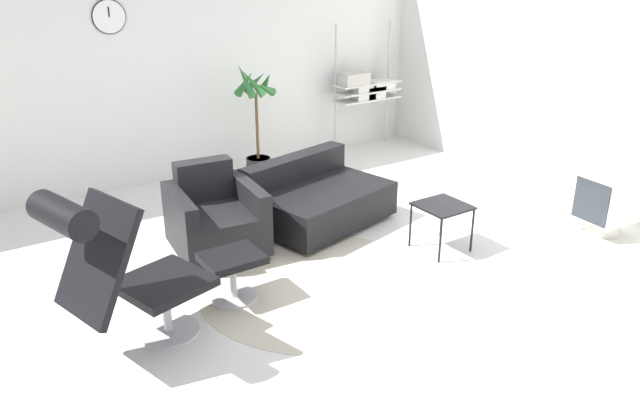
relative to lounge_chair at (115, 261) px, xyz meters
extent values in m
plane|color=silver|center=(1.88, 0.44, -0.71)|extent=(12.00, 12.00, 0.00)
cube|color=silver|center=(1.88, 3.23, 0.69)|extent=(12.00, 0.06, 2.80)
cylinder|color=black|center=(1.02, 3.19, 1.20)|extent=(0.36, 0.01, 0.36)
cylinder|color=white|center=(1.02, 3.18, 1.20)|extent=(0.34, 0.02, 0.34)
cube|color=black|center=(1.02, 3.17, 1.25)|extent=(0.01, 0.01, 0.10)
cube|color=silver|center=(5.07, 0.44, 0.69)|extent=(0.06, 12.00, 2.80)
cylinder|color=#BCB29E|center=(1.59, 0.08, -0.71)|extent=(1.97, 1.97, 0.01)
cylinder|color=#BCBCC1|center=(0.33, 0.09, -0.70)|extent=(0.54, 0.54, 0.02)
cylinder|color=#BCBCC1|center=(0.33, 0.09, -0.52)|extent=(0.06, 0.06, 0.34)
cube|color=black|center=(0.33, 0.09, -0.31)|extent=(0.69, 0.68, 0.06)
cube|color=black|center=(-0.11, -0.03, 0.07)|extent=(0.53, 0.64, 0.71)
cylinder|color=black|center=(-0.28, -0.08, 0.41)|extent=(0.32, 0.53, 0.19)
cylinder|color=#BCBCC1|center=(0.93, 0.26, -0.70)|extent=(0.36, 0.36, 0.02)
cylinder|color=#BCBCC1|center=(0.93, 0.26, -0.54)|extent=(0.05, 0.05, 0.30)
cube|color=black|center=(0.93, 0.26, -0.36)|extent=(0.45, 0.38, 0.06)
cube|color=silver|center=(1.17, 1.07, -0.68)|extent=(0.69, 0.72, 0.06)
cube|color=black|center=(1.17, 1.07, -0.47)|extent=(0.60, 0.86, 0.35)
cube|color=black|center=(1.21, 1.39, -0.11)|extent=(0.54, 0.24, 0.37)
cube|color=black|center=(1.49, 1.04, -0.37)|extent=(0.21, 0.81, 0.56)
cube|color=black|center=(0.86, 1.11, -0.37)|extent=(0.21, 0.81, 0.56)
cube|color=black|center=(2.31, 1.10, -0.69)|extent=(1.33, 1.03, 0.05)
cube|color=black|center=(2.31, 1.10, -0.49)|extent=(1.49, 1.20, 0.34)
cube|color=black|center=(2.22, 1.45, -0.20)|extent=(1.33, 0.49, 0.25)
cube|color=black|center=(2.91, 0.01, -0.28)|extent=(0.43, 0.43, 0.02)
cylinder|color=black|center=(2.71, -0.18, -0.50)|extent=(0.02, 0.02, 0.42)
cylinder|color=black|center=(3.10, -0.18, -0.50)|extent=(0.02, 0.02, 0.42)
cylinder|color=black|center=(2.71, 0.21, -0.50)|extent=(0.02, 0.02, 0.42)
cylinder|color=black|center=(3.10, 0.21, -0.50)|extent=(0.02, 0.02, 0.42)
cylinder|color=beige|center=(4.49, -0.60, -0.64)|extent=(0.33, 0.33, 0.14)
cube|color=beige|center=(4.49, -0.60, -0.34)|extent=(0.53, 0.47, 0.46)
cube|color=#282D33|center=(4.24, -0.58, -0.34)|extent=(0.04, 0.37, 0.40)
cylinder|color=#333338|center=(2.48, 2.73, -0.60)|extent=(0.30, 0.30, 0.22)
cylinder|color=#382819|center=(2.48, 2.73, -0.50)|extent=(0.27, 0.27, 0.02)
cylinder|color=brown|center=(2.48, 2.73, -0.09)|extent=(0.04, 0.04, 0.79)
cone|color=#2D6B33|center=(2.61, 2.71, 0.42)|extent=(0.15, 0.34, 0.31)
cone|color=#2D6B33|center=(2.53, 2.84, 0.41)|extent=(0.32, 0.21, 0.28)
cone|color=#2D6B33|center=(2.41, 2.86, 0.41)|extent=(0.36, 0.25, 0.29)
cone|color=#2D6B33|center=(2.35, 2.71, 0.47)|extent=(0.14, 0.36, 0.39)
cone|color=#2D6B33|center=(2.40, 2.64, 0.44)|extent=(0.31, 0.28, 0.35)
cone|color=#2D6B33|center=(2.54, 2.60, 0.37)|extent=(0.33, 0.24, 0.23)
cylinder|color=#BCBCC1|center=(3.81, 3.01, 0.14)|extent=(0.03, 0.03, 1.70)
cylinder|color=#BCBCC1|center=(4.70, 3.01, 0.14)|extent=(0.03, 0.03, 1.70)
cube|color=silver|center=(4.26, 2.89, -0.02)|extent=(0.94, 0.28, 0.02)
cube|color=silver|center=(4.26, 2.89, 0.09)|extent=(0.94, 0.28, 0.02)
cube|color=silver|center=(4.26, 2.89, 0.20)|extent=(0.94, 0.28, 0.02)
cube|color=beige|center=(4.33, 2.88, 0.08)|extent=(0.29, 0.24, 0.16)
cube|color=silver|center=(4.44, 2.88, 0.16)|extent=(0.37, 0.24, 0.12)
cube|color=#B7B2A8|center=(4.01, 2.88, 0.29)|extent=(0.38, 0.24, 0.15)
cube|color=beige|center=(4.15, 2.88, 0.09)|extent=(0.29, 0.24, 0.19)
camera|label=1|loc=(-0.87, -3.70, 1.84)|focal=35.00mm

